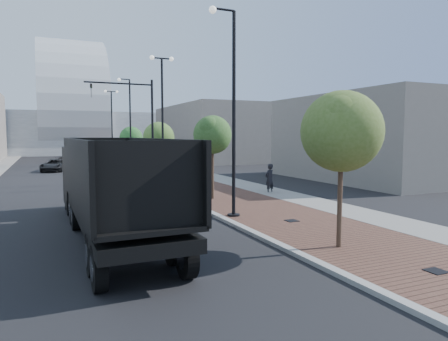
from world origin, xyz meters
name	(u,v)px	position (x,y,z in m)	size (l,w,h in m)	color
ground	(399,305)	(0.00, 0.00, 0.00)	(220.00, 220.00, 0.00)	black
sidewalk	(147,167)	(3.50, 40.00, 0.06)	(7.00, 140.00, 0.12)	#4C2D23
concrete_strip	(169,166)	(6.20, 40.00, 0.07)	(2.40, 140.00, 0.13)	slate
curb	(116,168)	(0.00, 40.00, 0.07)	(0.30, 140.00, 0.14)	gray
dump_truck	(103,189)	(-4.98, 10.97, 1.54)	(2.87, 13.66, 3.65)	black
white_sedan	(124,215)	(-4.41, 9.21, 0.69)	(1.45, 4.16, 1.37)	white
dark_car_mid	(55,165)	(-6.32, 38.95, 0.63)	(2.09, 4.54, 1.26)	black
dark_car_far	(67,162)	(-4.87, 44.65, 0.59)	(1.66, 4.08, 1.18)	black
pedestrian	(269,179)	(5.90, 15.96, 0.97)	(0.71, 0.46, 1.94)	black
streetlight_1	(232,122)	(0.49, 10.00, 4.34)	(1.44, 0.56, 9.21)	black
streetlight_2	(163,120)	(0.60, 22.00, 4.82)	(1.72, 0.56, 9.28)	black
streetlight_3	(129,129)	(0.49, 34.00, 4.34)	(1.44, 0.56, 9.21)	black
streetlight_4	(112,126)	(0.60, 46.00, 4.82)	(1.72, 0.56, 9.28)	black
traffic_mast	(141,119)	(-0.30, 25.00, 4.98)	(5.09, 0.20, 8.00)	black
tree_0	(342,132)	(1.65, 4.02, 3.87)	(2.62, 2.61, 5.19)	#382619
tree_1	(213,135)	(1.65, 15.02, 3.76)	(2.26, 2.18, 4.87)	#382619
tree_2	(159,138)	(1.65, 27.02, 3.53)	(2.62, 2.61, 4.84)	#382619
tree_3	(131,138)	(1.65, 39.02, 3.41)	(2.54, 2.52, 4.68)	#382619
convention_center	(71,124)	(-2.00, 85.00, 6.00)	(50.00, 30.00, 50.00)	#9DA2A6
commercial_block_ne	(214,133)	(16.00, 50.00, 4.00)	(12.00, 22.00, 8.00)	slate
commercial_block_e	(371,138)	(18.00, 20.00, 3.50)	(10.00, 16.00, 7.00)	#66615C
utility_cover_0	(436,271)	(2.40, 1.00, 0.13)	(0.50, 0.50, 0.02)	black
utility_cover_1	(292,221)	(2.40, 8.00, 0.13)	(0.50, 0.50, 0.02)	black
utility_cover_2	(201,189)	(2.40, 19.00, 0.13)	(0.50, 0.50, 0.02)	black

